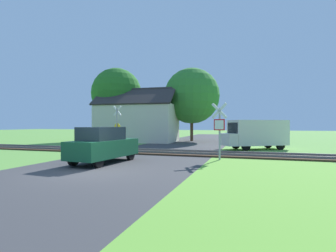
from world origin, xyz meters
TOP-DOWN VIEW (x-y plane):
  - ground_plane at (0.00, 0.00)m, footprint 160.00×160.00m
  - road_asphalt at (0.00, 2.00)m, footprint 7.75×80.00m
  - grass_verge at (6.88, -2.00)m, footprint 6.00×20.00m
  - rail_track at (0.00, 7.21)m, footprint 60.00×2.60m
  - stop_sign_near at (4.41, 5.03)m, footprint 0.86×0.22m
  - crossing_sign_far at (-4.50, 10.07)m, footprint 0.86×0.24m
  - house at (-6.01, 17.57)m, footprint 9.09×6.13m
  - tree_center at (-0.50, 20.37)m, footprint 6.38×6.38m
  - tree_left at (-9.24, 18.64)m, footprint 5.90×5.90m
  - mail_truck at (6.36, 11.93)m, footprint 5.16×4.09m
  - parked_car at (-0.93, 2.18)m, footprint 1.98×4.13m

SIDE VIEW (x-z plane):
  - ground_plane at x=0.00m, z-range 0.00..0.00m
  - road_asphalt at x=0.00m, z-range 0.00..0.01m
  - grass_verge at x=6.88m, z-range 0.00..0.01m
  - rail_track at x=0.00m, z-range -0.05..0.17m
  - parked_car at x=-0.93m, z-range 0.00..1.78m
  - mail_truck at x=6.36m, z-range 0.12..2.36m
  - stop_sign_near at x=4.41m, z-range 0.22..3.29m
  - crossing_sign_far at x=-4.50m, z-range 0.19..3.66m
  - house at x=-6.01m, z-range -0.79..5.18m
  - tree_center at x=-0.50m, z-range 1.00..9.39m
  - tree_left at x=-9.24m, z-range 1.34..9.93m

